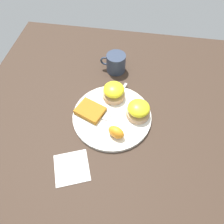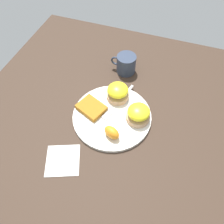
# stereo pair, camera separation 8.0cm
# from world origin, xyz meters

# --- Properties ---
(ground_plane) EXTENTS (1.10, 1.10, 0.00)m
(ground_plane) POSITION_xyz_m (0.00, 0.00, 0.00)
(ground_plane) COLOR #38281E
(plate) EXTENTS (0.29, 0.29, 0.01)m
(plate) POSITION_xyz_m (0.00, 0.00, 0.01)
(plate) COLOR silver
(plate) RESTS_ON ground_plane
(sandwich_benedict_left) EXTENTS (0.09, 0.09, 0.06)m
(sandwich_benedict_left) POSITION_xyz_m (-0.09, -0.02, 0.04)
(sandwich_benedict_left) COLOR tan
(sandwich_benedict_left) RESTS_ON plate
(sandwich_benedict_right) EXTENTS (0.09, 0.09, 0.06)m
(sandwich_benedict_right) POSITION_xyz_m (0.01, -0.09, 0.04)
(sandwich_benedict_right) COLOR tan
(sandwich_benedict_right) RESTS_ON plate
(hashbrown_patty) EXTENTS (0.12, 0.11, 0.02)m
(hashbrown_patty) POSITION_xyz_m (0.08, 0.00, 0.02)
(hashbrown_patty) COLOR #A7671A
(hashbrown_patty) RESTS_ON plate
(orange_wedge) EXTENTS (0.07, 0.06, 0.04)m
(orange_wedge) POSITION_xyz_m (-0.03, 0.08, 0.04)
(orange_wedge) COLOR orange
(orange_wedge) RESTS_ON plate
(fork) EXTENTS (0.07, 0.20, 0.00)m
(fork) POSITION_xyz_m (-0.00, -0.06, 0.02)
(fork) COLOR silver
(fork) RESTS_ON plate
(cup) EXTENTS (0.11, 0.08, 0.08)m
(cup) POSITION_xyz_m (0.02, -0.25, 0.04)
(cup) COLOR #2D384C
(cup) RESTS_ON ground_plane
(napkin) EXTENTS (0.14, 0.14, 0.00)m
(napkin) POSITION_xyz_m (0.10, 0.22, 0.00)
(napkin) COLOR white
(napkin) RESTS_ON ground_plane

